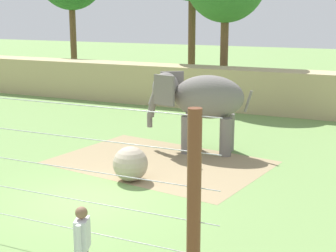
# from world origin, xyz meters

# --- Properties ---
(ground_plane) EXTENTS (120.00, 120.00, 0.00)m
(ground_plane) POSITION_xyz_m (0.00, 0.00, 0.00)
(ground_plane) COLOR #6B8E4C
(dirt_patch) EXTENTS (7.50, 5.69, 0.01)m
(dirt_patch) POSITION_xyz_m (0.29, 3.87, 0.00)
(dirt_patch) COLOR #937F5B
(dirt_patch) RESTS_ON ground
(embankment_wall) EXTENTS (36.00, 1.80, 2.13)m
(embankment_wall) POSITION_xyz_m (0.00, 13.91, 1.07)
(embankment_wall) COLOR tan
(embankment_wall) RESTS_ON ground
(elephant) EXTENTS (3.80, 1.88, 2.84)m
(elephant) POSITION_xyz_m (1.00, 5.74, 1.88)
(elephant) COLOR slate
(elephant) RESTS_ON ground
(enrichment_ball) EXTENTS (1.05, 1.05, 1.05)m
(enrichment_ball) POSITION_xyz_m (0.29, 1.81, 0.53)
(enrichment_ball) COLOR tan
(enrichment_ball) RESTS_ON ground
(cable_fence) EXTENTS (9.37, 0.26, 3.35)m
(cable_fence) POSITION_xyz_m (0.00, -2.87, 1.69)
(cable_fence) COLOR brown
(cable_fence) RESTS_ON ground
(zookeeper) EXTENTS (0.35, 0.57, 1.67)m
(zookeeper) POSITION_xyz_m (2.52, -3.99, 0.93)
(zookeeper) COLOR #232328
(zookeeper) RESTS_ON ground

